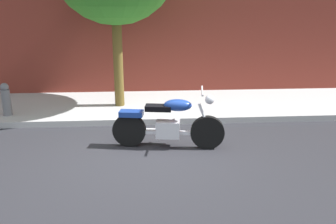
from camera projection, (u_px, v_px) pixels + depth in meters
ground_plane at (146, 153)px, 6.39m from camera, size 60.00×60.00×0.00m
sidewalk at (145, 106)px, 9.14m from camera, size 24.39×2.70×0.14m
motorcycle at (168, 124)px, 6.54m from camera, size 2.11×0.74×1.13m
fire_hydrant at (6, 102)px, 8.04m from camera, size 0.20×0.20×0.91m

